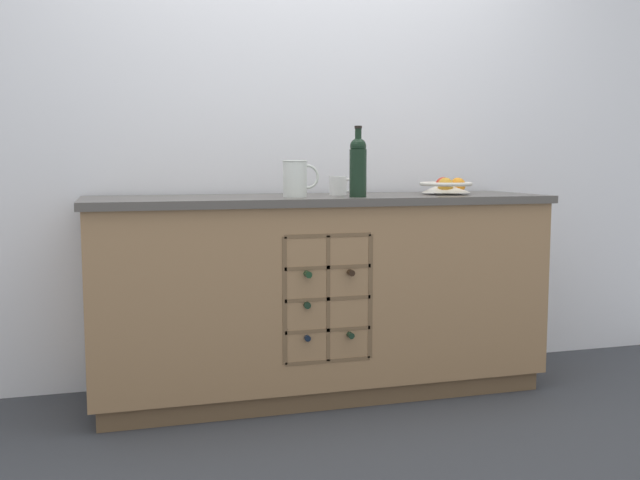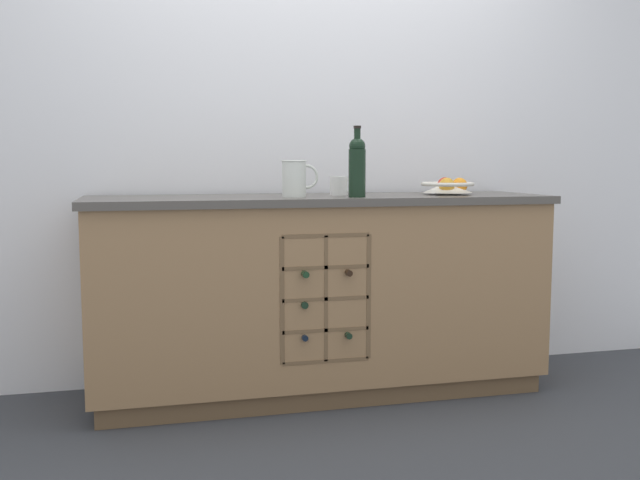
# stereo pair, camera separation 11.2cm
# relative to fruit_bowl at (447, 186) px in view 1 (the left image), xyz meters

# --- Properties ---
(ground_plane) EXTENTS (14.00, 14.00, 0.00)m
(ground_plane) POSITION_rel_fruit_bowl_xyz_m (-0.62, 0.04, -0.97)
(ground_plane) COLOR #383A3F
(back_wall) EXTENTS (4.47, 0.06, 2.55)m
(back_wall) POSITION_rel_fruit_bowl_xyz_m (-0.62, 0.38, 0.31)
(back_wall) COLOR white
(back_wall) RESTS_ON ground_plane
(kitchen_island) EXTENTS (2.11, 0.62, 0.93)m
(kitchen_island) POSITION_rel_fruit_bowl_xyz_m (-0.62, 0.03, -0.50)
(kitchen_island) COLOR brown
(kitchen_island) RESTS_ON ground_plane
(fruit_bowl) EXTENTS (0.25, 0.25, 0.08)m
(fruit_bowl) POSITION_rel_fruit_bowl_xyz_m (0.00, 0.00, 0.00)
(fruit_bowl) COLOR silver
(fruit_bowl) RESTS_ON kitchen_island
(white_pitcher) EXTENTS (0.17, 0.11, 0.16)m
(white_pitcher) POSITION_rel_fruit_bowl_xyz_m (-0.76, -0.05, 0.05)
(white_pitcher) COLOR silver
(white_pitcher) RESTS_ON kitchen_island
(ceramic_mug) EXTENTS (0.12, 0.08, 0.09)m
(ceramic_mug) POSITION_rel_fruit_bowl_xyz_m (-0.52, 0.08, 0.00)
(ceramic_mug) COLOR white
(ceramic_mug) RESTS_ON kitchen_island
(standing_wine_bottle) EXTENTS (0.08, 0.08, 0.31)m
(standing_wine_bottle) POSITION_rel_fruit_bowl_xyz_m (-0.49, -0.13, 0.10)
(standing_wine_bottle) COLOR black
(standing_wine_bottle) RESTS_ON kitchen_island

